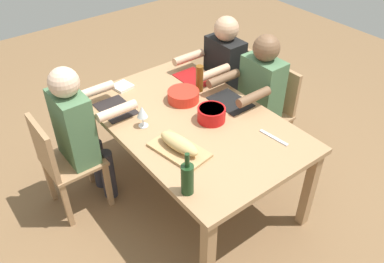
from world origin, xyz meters
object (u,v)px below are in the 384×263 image
object	(u,v)px
chair_far_right	(62,161)
chair_near_center	(270,108)
cutting_board	(179,150)
serving_bowl_salad	(183,95)
beer_bottle	(200,79)
bread_loaf	(179,143)
wine_glass	(142,113)
diner_near_center	(257,94)
serving_bowl_fruit	(211,113)
diner_far_right	(80,128)
napkin_stack	(122,86)
chair_near_right	(234,87)
dining_table	(192,128)
wine_bottle	(187,178)
diner_near_right	(221,72)

from	to	relation	value
chair_far_right	chair_near_center	world-z (taller)	same
cutting_board	serving_bowl_salad	bearing A→B (deg)	-39.30
beer_bottle	bread_loaf	bearing A→B (deg)	131.53
chair_far_right	wine_glass	xyz separation A→B (m)	(-0.31, -0.53, 0.37)
diner_near_center	serving_bowl_fruit	size ratio (longest dim) A/B	5.89
diner_far_right	chair_near_center	xyz separation A→B (m)	(-0.46, -1.53, -0.21)
bread_loaf	beer_bottle	xyz separation A→B (m)	(0.51, -0.57, 0.04)
diner_near_center	napkin_stack	distance (m)	1.10
serving_bowl_fruit	serving_bowl_salad	bearing A→B (deg)	0.63
serving_bowl_salad	wine_glass	world-z (taller)	wine_glass
chair_near_right	serving_bowl_fruit	world-z (taller)	chair_near_right
dining_table	wine_glass	bearing A→B (deg)	65.34
wine_bottle	napkin_stack	world-z (taller)	wine_bottle
chair_near_right	diner_near_center	size ratio (longest dim) A/B	0.71
serving_bowl_salad	beer_bottle	bearing A→B (deg)	-78.64
diner_near_center	serving_bowl_salad	bearing A→B (deg)	67.11
diner_far_right	cutting_board	bearing A→B (deg)	-150.47
chair_far_right	napkin_stack	size ratio (longest dim) A/B	6.07
cutting_board	diner_near_right	bearing A→B (deg)	-54.32
serving_bowl_fruit	wine_glass	distance (m)	0.49
diner_far_right	wine_glass	distance (m)	0.49
serving_bowl_salad	beer_bottle	xyz separation A→B (m)	(0.04, -0.19, 0.06)
chair_near_right	serving_bowl_salad	world-z (taller)	chair_near_right
chair_near_center	beer_bottle	distance (m)	0.73
serving_bowl_salad	wine_bottle	bearing A→B (deg)	144.72
diner_near_right	wine_glass	bearing A→B (deg)	107.25
diner_far_right	bread_loaf	distance (m)	0.80
serving_bowl_salad	wine_bottle	size ratio (longest dim) A/B	0.84
dining_table	diner_near_center	xyz separation A→B (m)	(0.00, -0.67, 0.04)
chair_near_right	serving_bowl_fruit	xyz separation A→B (m)	(-0.55, 0.75, 0.32)
dining_table	serving_bowl_fruit	world-z (taller)	serving_bowl_fruit
cutting_board	napkin_stack	world-z (taller)	napkin_stack
chair_near_center	wine_bottle	xyz separation A→B (m)	(-0.55, 1.32, 0.37)
chair_far_right	serving_bowl_salad	distance (m)	1.03
cutting_board	chair_far_right	bearing A→B (deg)	39.83
dining_table	serving_bowl_salad	world-z (taller)	serving_bowl_salad
wine_bottle	beer_bottle	distance (m)	1.12
chair_near_center	bread_loaf	xyz separation A→B (m)	(-0.23, 1.14, 0.32)
chair_far_right	serving_bowl_salad	bearing A→B (deg)	-102.70
diner_near_right	diner_near_center	distance (m)	0.46
serving_bowl_fruit	cutting_board	xyz separation A→B (m)	(-0.14, 0.39, -0.05)
bread_loaf	beer_bottle	distance (m)	0.77
serving_bowl_fruit	bread_loaf	world-z (taller)	bread_loaf
dining_table	bread_loaf	xyz separation A→B (m)	(-0.23, 0.28, 0.14)
diner_near_center	serving_bowl_fruit	xyz separation A→B (m)	(-0.09, 0.57, 0.10)
chair_far_right	beer_bottle	world-z (taller)	beer_bottle
bread_loaf	dining_table	bearing A→B (deg)	-51.01
chair_near_center	serving_bowl_salad	bearing A→B (deg)	72.28
wine_glass	cutting_board	bearing A→B (deg)	-174.14
serving_bowl_salad	cutting_board	xyz separation A→B (m)	(-0.47, 0.39, -0.04)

